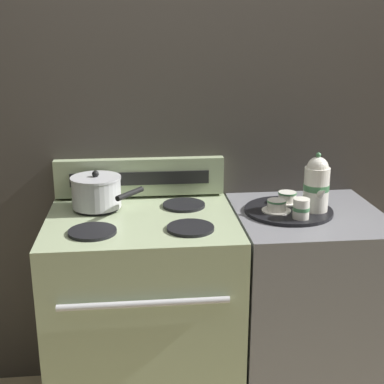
{
  "coord_description": "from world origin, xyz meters",
  "views": [
    {
      "loc": [
        -0.31,
        -1.98,
        1.61
      ],
      "look_at": [
        -0.09,
        0.08,
        0.98
      ],
      "focal_mm": 50.0,
      "sensor_mm": 36.0,
      "label": 1
    }
  ],
  "objects_px": {
    "serving_tray": "(288,211)",
    "saucepan": "(97,192)",
    "stove": "(144,320)",
    "teapot": "(317,184)",
    "teacup_right": "(287,197)",
    "creamer_jug": "(301,209)",
    "teacup_left": "(276,206)"
  },
  "relations": [
    {
      "from": "serving_tray",
      "to": "saucepan",
      "type": "bearing_deg",
      "value": 171.38
    },
    {
      "from": "stove",
      "to": "serving_tray",
      "type": "bearing_deg",
      "value": 1.66
    },
    {
      "from": "teapot",
      "to": "teacup_right",
      "type": "bearing_deg",
      "value": 128.6
    },
    {
      "from": "creamer_jug",
      "to": "saucepan",
      "type": "bearing_deg",
      "value": 163.69
    },
    {
      "from": "saucepan",
      "to": "teacup_right",
      "type": "bearing_deg",
      "value": -2.76
    },
    {
      "from": "serving_tray",
      "to": "teapot",
      "type": "relative_size",
      "value": 1.5
    },
    {
      "from": "teacup_left",
      "to": "teacup_right",
      "type": "relative_size",
      "value": 1.0
    },
    {
      "from": "teacup_left",
      "to": "serving_tray",
      "type": "bearing_deg",
      "value": 21.43
    },
    {
      "from": "serving_tray",
      "to": "creamer_jug",
      "type": "height_order",
      "value": "creamer_jug"
    },
    {
      "from": "teacup_right",
      "to": "serving_tray",
      "type": "bearing_deg",
      "value": -101.2
    },
    {
      "from": "saucepan",
      "to": "teapot",
      "type": "relative_size",
      "value": 1.24
    },
    {
      "from": "teapot",
      "to": "creamer_jug",
      "type": "distance_m",
      "value": 0.14
    },
    {
      "from": "teacup_right",
      "to": "creamer_jug",
      "type": "bearing_deg",
      "value": -89.97
    },
    {
      "from": "serving_tray",
      "to": "stove",
      "type": "bearing_deg",
      "value": -178.34
    },
    {
      "from": "teacup_left",
      "to": "saucepan",
      "type": "bearing_deg",
      "value": 168.99
    },
    {
      "from": "teacup_right",
      "to": "creamer_jug",
      "type": "xyz_separation_m",
      "value": [
        0.0,
        -0.19,
        0.02
      ]
    },
    {
      "from": "saucepan",
      "to": "teacup_right",
      "type": "xyz_separation_m",
      "value": [
        0.79,
        -0.04,
        -0.04
      ]
    },
    {
      "from": "stove",
      "to": "serving_tray",
      "type": "height_order",
      "value": "serving_tray"
    },
    {
      "from": "stove",
      "to": "saucepan",
      "type": "height_order",
      "value": "saucepan"
    },
    {
      "from": "saucepan",
      "to": "teacup_right",
      "type": "height_order",
      "value": "saucepan"
    },
    {
      "from": "saucepan",
      "to": "teacup_right",
      "type": "relative_size",
      "value": 2.55
    },
    {
      "from": "serving_tray",
      "to": "teacup_right",
      "type": "height_order",
      "value": "teacup_right"
    },
    {
      "from": "teacup_left",
      "to": "teacup_right",
      "type": "height_order",
      "value": "same"
    },
    {
      "from": "saucepan",
      "to": "teacup_left",
      "type": "relative_size",
      "value": 2.55
    },
    {
      "from": "teapot",
      "to": "teacup_left",
      "type": "height_order",
      "value": "teapot"
    },
    {
      "from": "creamer_jug",
      "to": "stove",
      "type": "bearing_deg",
      "value": 171.04
    },
    {
      "from": "teacup_left",
      "to": "creamer_jug",
      "type": "bearing_deg",
      "value": -51.62
    },
    {
      "from": "teapot",
      "to": "teacup_left",
      "type": "xyz_separation_m",
      "value": [
        -0.16,
        0.01,
        -0.09
      ]
    },
    {
      "from": "serving_tray",
      "to": "teapot",
      "type": "xyz_separation_m",
      "value": [
        0.1,
        -0.03,
        0.12
      ]
    },
    {
      "from": "stove",
      "to": "teacup_left",
      "type": "xyz_separation_m",
      "value": [
        0.54,
        -0.0,
        0.48
      ]
    },
    {
      "from": "teacup_left",
      "to": "creamer_jug",
      "type": "xyz_separation_m",
      "value": [
        0.07,
        -0.09,
        0.02
      ]
    },
    {
      "from": "teacup_right",
      "to": "creamer_jug",
      "type": "relative_size",
      "value": 1.47
    }
  ]
}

